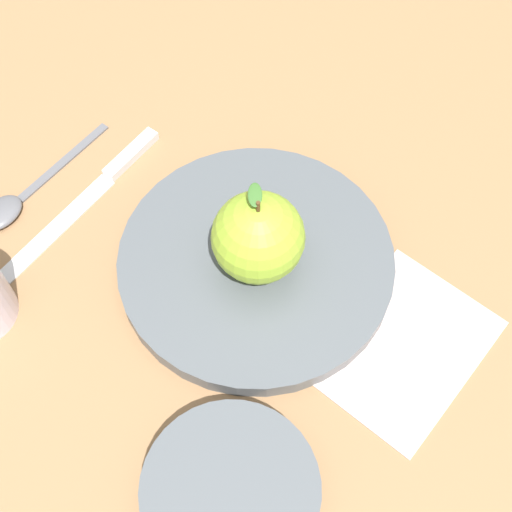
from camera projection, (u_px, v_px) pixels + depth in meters
name	position (u px, v px, depth m)	size (l,w,h in m)	color
ground_plane	(224.00, 263.00, 0.67)	(2.40, 2.40, 0.00)	olive
dinner_plate	(256.00, 261.00, 0.66)	(0.26, 0.26, 0.02)	#4C5156
apple	(258.00, 237.00, 0.61)	(0.08, 0.08, 0.10)	#8CB22D
side_bowl	(231.00, 492.00, 0.54)	(0.14, 0.14, 0.04)	#4C5156
knife	(97.00, 188.00, 0.71)	(0.15, 0.18, 0.01)	silver
spoon	(15.00, 201.00, 0.70)	(0.12, 0.15, 0.01)	#59595E
linen_napkin	(403.00, 346.00, 0.62)	(0.12, 0.16, 0.00)	beige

